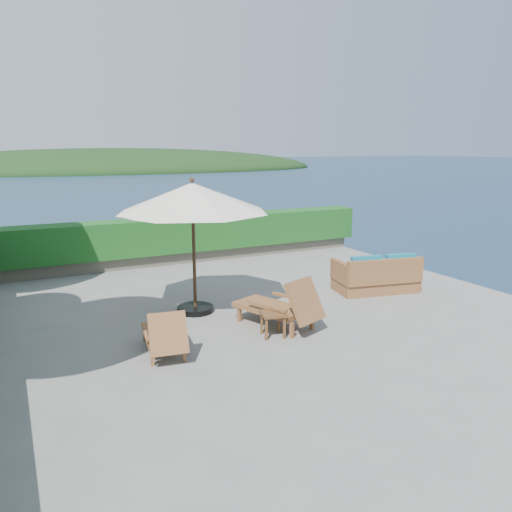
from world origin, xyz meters
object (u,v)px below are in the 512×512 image
side_table (273,317)px  lounge_left (164,334)px  lounge_right (282,306)px  patio_umbrella (193,199)px  wicker_loveseat (377,276)px

side_table → lounge_left: bearing=176.9°
lounge_left → side_table: lounge_left is taller
lounge_left → lounge_right: bearing=14.0°
patio_umbrella → lounge_left: size_ratio=2.09×
patio_umbrella → lounge_left: 2.99m
patio_umbrella → lounge_right: bearing=-54.0°
patio_umbrella → lounge_right: (1.17, -1.61, -1.94)m
lounge_left → wicker_loveseat: size_ratio=0.73×
lounge_right → wicker_loveseat: lounge_right is taller
side_table → wicker_loveseat: size_ratio=0.25×
patio_umbrella → side_table: bearing=-68.1°
wicker_loveseat → lounge_left: bearing=-155.3°
patio_umbrella → side_table: size_ratio=6.24×
side_table → patio_umbrella: bearing=111.9°
lounge_left → wicker_loveseat: wicker_loveseat is taller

